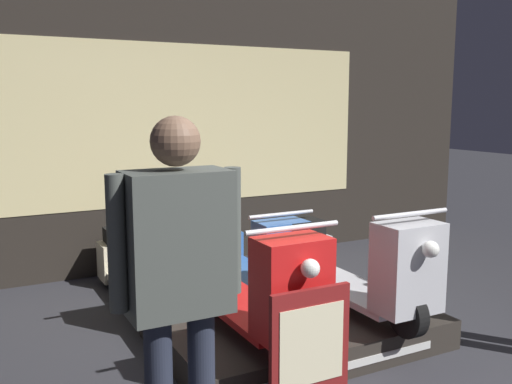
% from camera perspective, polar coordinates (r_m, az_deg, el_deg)
% --- Properties ---
extents(shop_wall_back, '(7.92, 0.09, 3.20)m').
position_cam_1_polar(shop_wall_back, '(6.25, -7.41, 7.18)').
color(shop_wall_back, '#28231E').
rests_on(shop_wall_back, ground_plane).
extents(display_platform, '(2.01, 1.32, 0.22)m').
position_cam_1_polar(display_platform, '(4.39, 4.01, -13.47)').
color(display_platform, '#2D2823').
rests_on(display_platform, ground_plane).
extents(scooter_display_left, '(0.62, 1.78, 0.86)m').
position_cam_1_polar(scooter_display_left, '(4.00, -1.25, -8.90)').
color(scooter_display_left, black).
rests_on(scooter_display_left, display_platform).
extents(scooter_display_right, '(0.62, 1.78, 0.86)m').
position_cam_1_polar(scooter_display_right, '(4.46, 9.26, -7.14)').
color(scooter_display_right, black).
rests_on(scooter_display_right, display_platform).
extents(scooter_backrow_0, '(0.62, 1.78, 0.86)m').
position_cam_1_polar(scooter_backrow_0, '(5.16, -11.14, -7.50)').
color(scooter_backrow_0, black).
rests_on(scooter_backrow_0, ground_plane).
extents(scooter_backrow_1, '(0.62, 1.78, 0.86)m').
position_cam_1_polar(scooter_backrow_1, '(5.52, -0.88, -6.24)').
color(scooter_backrow_1, black).
rests_on(scooter_backrow_1, ground_plane).
extents(person_left_browsing, '(0.63, 0.26, 1.72)m').
position_cam_1_polar(person_left_browsing, '(2.63, -7.79, -7.58)').
color(person_left_browsing, '#232838').
rests_on(person_left_browsing, ground_plane).
extents(price_sign_board, '(0.51, 0.04, 0.76)m').
position_cam_1_polar(price_sign_board, '(3.35, 5.42, -15.73)').
color(price_sign_board, maroon).
rests_on(price_sign_board, ground_plane).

